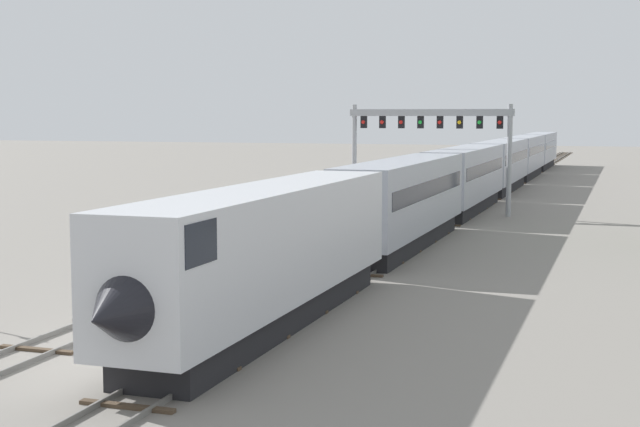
% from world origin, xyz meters
% --- Properties ---
extents(ground_plane, '(400.00, 400.00, 0.00)m').
position_xyz_m(ground_plane, '(0.00, 0.00, 0.00)').
color(ground_plane, gray).
extents(track_main, '(2.60, 200.00, 0.16)m').
position_xyz_m(track_main, '(2.00, 60.00, 0.07)').
color(track_main, slate).
rests_on(track_main, ground).
extents(track_near, '(2.60, 160.00, 0.16)m').
position_xyz_m(track_near, '(-3.50, 40.00, 0.07)').
color(track_near, slate).
rests_on(track_near, ground).
extents(passenger_train, '(3.04, 120.50, 4.80)m').
position_xyz_m(passenger_train, '(2.00, 53.91, 2.61)').
color(passenger_train, silver).
rests_on(passenger_train, ground).
extents(signal_gantry, '(12.10, 0.49, 8.02)m').
position_xyz_m(signal_gantry, '(-0.25, 40.95, 5.96)').
color(signal_gantry, '#999BA0').
rests_on(signal_gantry, ground).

